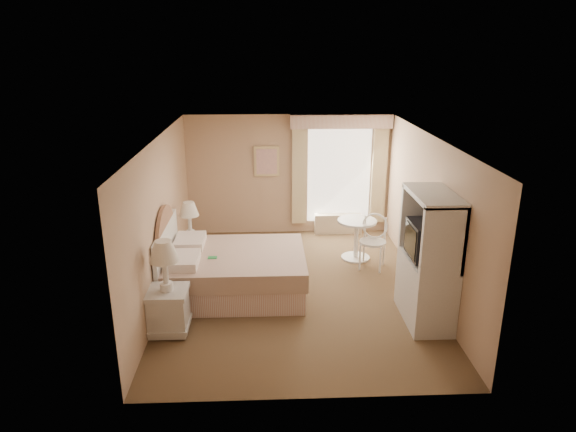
{
  "coord_description": "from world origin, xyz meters",
  "views": [
    {
      "loc": [
        -0.46,
        -7.6,
        3.82
      ],
      "look_at": [
        -0.12,
        0.3,
        1.17
      ],
      "focal_mm": 32.0,
      "sensor_mm": 36.0,
      "label": 1
    }
  ],
  "objects_px": {
    "bed": "(227,271)",
    "round_table": "(357,233)",
    "armoire": "(428,269)",
    "nightstand_far": "(191,242)",
    "nightstand_near": "(168,299)",
    "cafe_chair": "(374,237)"
  },
  "relations": [
    {
      "from": "nightstand_far",
      "to": "round_table",
      "type": "relative_size",
      "value": 1.54
    },
    {
      "from": "nightstand_far",
      "to": "armoire",
      "type": "xyz_separation_m",
      "value": [
        3.65,
        -2.14,
        0.35
      ]
    },
    {
      "from": "nightstand_far",
      "to": "round_table",
      "type": "bearing_deg",
      "value": 2.67
    },
    {
      "from": "nightstand_near",
      "to": "nightstand_far",
      "type": "distance_m",
      "value": 2.34
    },
    {
      "from": "nightstand_far",
      "to": "cafe_chair",
      "type": "height_order",
      "value": "nightstand_far"
    },
    {
      "from": "bed",
      "to": "nightstand_far",
      "type": "bearing_deg",
      "value": 122.42
    },
    {
      "from": "cafe_chair",
      "to": "armoire",
      "type": "height_order",
      "value": "armoire"
    },
    {
      "from": "bed",
      "to": "nightstand_near",
      "type": "bearing_deg",
      "value": -121.37
    },
    {
      "from": "nightstand_near",
      "to": "nightstand_far",
      "type": "bearing_deg",
      "value": 90.0
    },
    {
      "from": "bed",
      "to": "cafe_chair",
      "type": "xyz_separation_m",
      "value": [
        2.55,
        0.91,
        0.19
      ]
    },
    {
      "from": "nightstand_far",
      "to": "nightstand_near",
      "type": "bearing_deg",
      "value": -90.0
    },
    {
      "from": "bed",
      "to": "nightstand_far",
      "type": "xyz_separation_m",
      "value": [
        -0.73,
        1.14,
        0.06
      ]
    },
    {
      "from": "nightstand_near",
      "to": "nightstand_far",
      "type": "relative_size",
      "value": 1.15
    },
    {
      "from": "nightstand_near",
      "to": "round_table",
      "type": "distance_m",
      "value": 3.92
    },
    {
      "from": "bed",
      "to": "cafe_chair",
      "type": "relative_size",
      "value": 2.3
    },
    {
      "from": "nightstand_near",
      "to": "round_table",
      "type": "xyz_separation_m",
      "value": [
        3.04,
        2.48,
        0.0
      ]
    },
    {
      "from": "bed",
      "to": "round_table",
      "type": "distance_m",
      "value": 2.65
    },
    {
      "from": "nightstand_near",
      "to": "armoire",
      "type": "distance_m",
      "value": 3.67
    },
    {
      "from": "bed",
      "to": "nightstand_near",
      "type": "xyz_separation_m",
      "value": [
        -0.73,
        -1.19,
        0.13
      ]
    },
    {
      "from": "round_table",
      "to": "armoire",
      "type": "bearing_deg",
      "value": -74.87
    },
    {
      "from": "round_table",
      "to": "cafe_chair",
      "type": "bearing_deg",
      "value": -57.97
    },
    {
      "from": "round_table",
      "to": "armoire",
      "type": "xyz_separation_m",
      "value": [
        0.62,
        -2.28,
        0.29
      ]
    }
  ]
}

